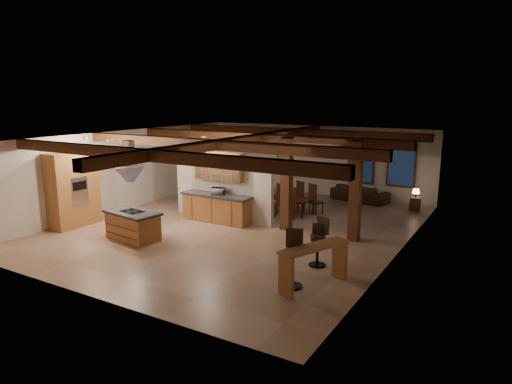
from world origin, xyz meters
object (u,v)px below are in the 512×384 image
at_px(bar_counter, 314,259).
at_px(sofa, 360,193).
at_px(dining_table, 290,205).
at_px(kitchen_island, 133,225).

bearing_deg(bar_counter, sofa, 101.64).
bearing_deg(dining_table, kitchen_island, -109.51).
distance_m(kitchen_island, dining_table, 5.71).
height_order(sofa, bar_counter, bar_counter).
relative_size(dining_table, sofa, 0.72).
xyz_separation_m(kitchen_island, dining_table, (2.61, 5.07, -0.15)).
distance_m(dining_table, sofa, 3.48).
bearing_deg(kitchen_island, dining_table, 62.78).
bearing_deg(sofa, kitchen_island, 74.16).
relative_size(kitchen_island, bar_counter, 1.00).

